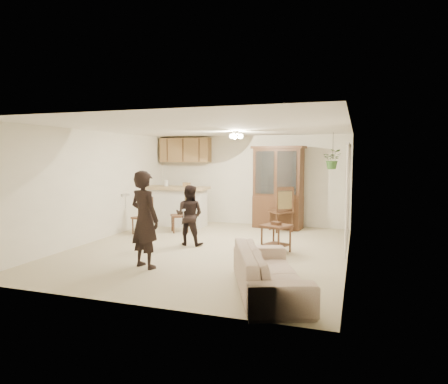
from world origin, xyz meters
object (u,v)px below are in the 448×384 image
(side_table, at_px, (276,238))
(chair_hutch_right, at_px, (281,219))
(china_hutch, at_px, (278,188))
(child, at_px, (189,214))
(sofa, at_px, (269,267))
(adult, at_px, (144,216))
(chair_hutch_left, at_px, (180,222))
(chair_bar, at_px, (143,224))

(side_table, height_order, chair_hutch_right, chair_hutch_right)
(china_hutch, bearing_deg, child, -110.91)
(sofa, distance_m, side_table, 2.40)
(side_table, bearing_deg, adult, -137.14)
(child, distance_m, chair_hutch_left, 1.58)
(adult, bearing_deg, sofa, -173.96)
(chair_bar, relative_size, chair_hutch_right, 0.80)
(adult, relative_size, chair_bar, 1.94)
(adult, height_order, chair_hutch_right, adult)
(sofa, distance_m, adult, 2.44)
(china_hutch, bearing_deg, chair_hutch_left, -141.52)
(sofa, distance_m, chair_hutch_right, 4.70)
(chair_bar, xyz_separation_m, chair_hutch_left, (0.75, 0.55, 0.00))
(side_table, bearing_deg, chair_bar, 166.97)
(child, bearing_deg, chair_bar, -26.30)
(adult, xyz_separation_m, chair_hutch_left, (-0.81, 3.16, -0.63))
(chair_hutch_left, bearing_deg, side_table, 30.73)
(sofa, distance_m, chair_bar, 5.01)
(child, distance_m, chair_bar, 1.79)
(sofa, bearing_deg, child, 21.63)
(sofa, xyz_separation_m, side_table, (-0.37, 2.37, -0.08))
(side_table, distance_m, chair_bar, 3.59)
(sofa, height_order, china_hutch, china_hutch)
(side_table, xyz_separation_m, chair_hutch_right, (-0.33, 2.28, 0.04))
(china_hutch, bearing_deg, sofa, -72.86)
(adult, height_order, side_table, adult)
(china_hutch, xyz_separation_m, side_table, (0.48, -2.71, -0.79))
(china_hutch, xyz_separation_m, chair_hutch_left, (-2.26, -1.35, -0.82))
(chair_hutch_left, bearing_deg, child, -0.20)
(child, bearing_deg, sofa, 131.95)
(child, bearing_deg, side_table, 176.66)
(adult, bearing_deg, child, -70.80)
(side_table, relative_size, chair_hutch_left, 0.71)
(china_hutch, bearing_deg, chair_bar, -140.17)
(china_hutch, height_order, chair_hutch_left, china_hutch)
(adult, bearing_deg, side_table, -117.31)
(adult, relative_size, child, 1.33)
(chair_bar, bearing_deg, china_hutch, 50.82)
(side_table, distance_m, chair_hutch_right, 2.31)
(china_hutch, bearing_deg, chair_hutch_right, -62.12)
(child, distance_m, chair_hutch_right, 2.75)
(chair_hutch_left, xyz_separation_m, chair_hutch_right, (2.42, 0.93, 0.06))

